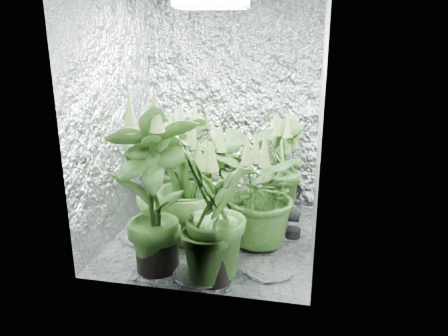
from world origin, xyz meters
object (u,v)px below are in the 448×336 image
plant_c (279,168)px  grow_lamp (212,2)px  plant_g (212,217)px  circulation_fan (290,221)px  plant_f (154,190)px  plant_d (186,183)px  plant_a (186,161)px  plant_b (222,182)px  plant_e (256,193)px

plant_c → grow_lamp: bearing=-126.2°
plant_g → circulation_fan: size_ratio=3.12×
plant_f → plant_g: size_ratio=1.26×
plant_d → plant_f: bearing=-101.2°
grow_lamp → plant_a: size_ratio=0.47×
plant_d → circulation_fan: bearing=16.6°
plant_f → plant_c: bearing=58.0°
plant_b → plant_f: 0.81m
grow_lamp → plant_f: grow_lamp is taller
plant_b → plant_d: bearing=-130.7°
plant_a → plant_b: size_ratio=1.12×
grow_lamp → plant_b: (0.03, 0.16, -1.40)m
plant_c → plant_f: 1.43m
plant_a → plant_g: plant_a is taller
grow_lamp → plant_f: size_ratio=0.39×
plant_e → circulation_fan: 0.46m
plant_f → circulation_fan: bearing=37.8°
plant_g → plant_d: bearing=121.9°
plant_a → plant_c: 0.85m
plant_g → plant_a: bearing=114.2°
grow_lamp → plant_a: (-0.36, 0.47, -1.33)m
plant_a → grow_lamp: bearing=-52.6°
plant_f → plant_d: bearing=78.8°
plant_a → plant_e: bearing=-37.7°
plant_b → plant_g: bearing=-82.4°
plant_c → circulation_fan: 0.60m
plant_a → plant_d: plant_d is taller
circulation_fan → grow_lamp: bearing=-164.5°
plant_a → plant_g: (0.50, -1.11, -0.02)m
plant_e → circulation_fan: (0.26, 0.22, -0.31)m
plant_d → plant_e: 0.55m
plant_a → plant_f: plant_f is taller
plant_d → plant_b: bearing=49.3°
plant_e → circulation_fan: bearing=39.9°
plant_d → plant_f: (-0.09, -0.46, 0.10)m
plant_b → plant_f: plant_f is taller
plant_g → circulation_fan: (0.48, 0.78, -0.34)m
plant_c → plant_f: plant_f is taller
plant_c → plant_e: (-0.11, -0.72, 0.01)m
plant_c → plant_f: bearing=-122.0°
grow_lamp → plant_f: 1.38m
plant_a → circulation_fan: 1.09m
plant_f → circulation_fan: (0.90, 0.70, -0.46)m
plant_e → plant_f: size_ratio=0.74×
plant_b → plant_c: bearing=47.9°
plant_d → plant_f: plant_f is taller
plant_g → circulation_fan: plant_g is taller
plant_f → grow_lamp: bearing=63.2°
plant_a → plant_g: size_ratio=1.04×
plant_d → circulation_fan: plant_d is taller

